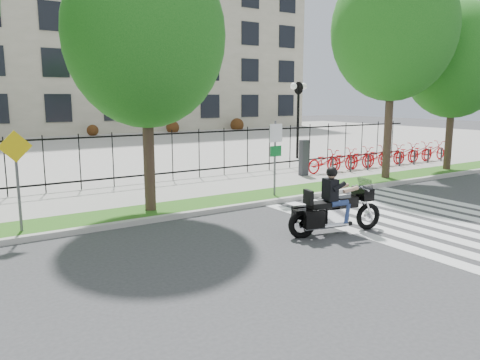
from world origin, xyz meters
TOP-DOWN VIEW (x-y plane):
  - ground at (0.00, 0.00)m, footprint 120.00×120.00m
  - curb at (0.00, 4.10)m, footprint 60.00×0.20m
  - grass_verge at (0.00, 4.95)m, footprint 60.00×1.50m
  - sidewalk at (0.00, 7.45)m, footprint 60.00×3.50m
  - plaza at (0.00, 25.00)m, footprint 80.00×34.00m
  - crosswalk_stripes at (4.83, 0.00)m, footprint 5.70×8.00m
  - iron_fence at (0.00, 9.20)m, footprint 30.00×0.06m
  - office_building at (0.00, 44.92)m, footprint 60.00×21.90m
  - lamp_post_right at (10.00, 12.00)m, footprint 1.06×0.70m
  - street_tree_1 at (-1.50, 4.95)m, footprint 4.47×4.47m
  - street_tree_2 at (8.82, 4.95)m, footprint 4.86×4.86m
  - street_tree_3 at (13.04, 4.95)m, footprint 4.48×4.48m
  - bike_share_station at (11.31, 7.20)m, footprint 10.03×0.87m
  - sign_pole_regulatory at (2.80, 4.58)m, footprint 0.50×0.09m
  - sign_pole_warning at (-5.05, 4.58)m, footprint 0.78×0.09m
  - motorcycle_rider at (1.65, 0.56)m, footprint 2.67×1.05m

SIDE VIEW (x-z plane):
  - ground at x=0.00m, z-range 0.00..0.00m
  - crosswalk_stripes at x=4.83m, z-range 0.00..0.01m
  - plaza at x=0.00m, z-range 0.00..0.10m
  - curb at x=0.00m, z-range 0.00..0.15m
  - grass_verge at x=0.00m, z-range 0.00..0.15m
  - sidewalk at x=0.00m, z-range 0.00..0.15m
  - bike_share_station at x=11.31m, z-range -0.10..1.40m
  - motorcycle_rider at x=1.65m, z-range -0.35..1.73m
  - iron_fence at x=0.00m, z-range 0.15..2.15m
  - sign_pole_regulatory at x=2.80m, z-range 0.49..2.99m
  - sign_pole_warning at x=-5.05m, z-range 0.50..2.99m
  - lamp_post_right at x=10.00m, z-range 1.08..5.33m
  - street_tree_3 at x=13.04m, z-range 1.31..8.79m
  - street_tree_1 at x=-1.50m, z-range 1.34..8.87m
  - street_tree_2 at x=8.82m, z-range 1.69..10.37m
  - office_building at x=0.00m, z-range -0.11..20.04m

